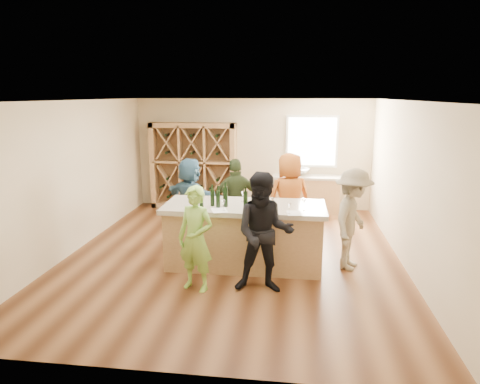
# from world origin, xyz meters

# --- Properties ---
(floor) EXTENTS (6.00, 7.00, 0.10)m
(floor) POSITION_xyz_m (0.00, 0.00, -0.05)
(floor) COLOR brown
(floor) RESTS_ON ground
(ceiling) EXTENTS (6.00, 7.00, 0.10)m
(ceiling) POSITION_xyz_m (0.00, 0.00, 2.85)
(ceiling) COLOR white
(ceiling) RESTS_ON ground
(wall_back) EXTENTS (6.00, 0.10, 2.80)m
(wall_back) POSITION_xyz_m (0.00, 3.55, 1.40)
(wall_back) COLOR beige
(wall_back) RESTS_ON ground
(wall_front) EXTENTS (6.00, 0.10, 2.80)m
(wall_front) POSITION_xyz_m (0.00, -3.55, 1.40)
(wall_front) COLOR beige
(wall_front) RESTS_ON ground
(wall_left) EXTENTS (0.10, 7.00, 2.80)m
(wall_left) POSITION_xyz_m (-3.05, 0.00, 1.40)
(wall_left) COLOR beige
(wall_left) RESTS_ON ground
(wall_right) EXTENTS (0.10, 7.00, 2.80)m
(wall_right) POSITION_xyz_m (3.05, 0.00, 1.40)
(wall_right) COLOR beige
(wall_right) RESTS_ON ground
(window_frame) EXTENTS (1.30, 0.06, 1.30)m
(window_frame) POSITION_xyz_m (1.50, 3.47, 1.75)
(window_frame) COLOR white
(window_frame) RESTS_ON wall_back
(window_pane) EXTENTS (1.18, 0.01, 1.18)m
(window_pane) POSITION_xyz_m (1.50, 3.44, 1.75)
(window_pane) COLOR white
(window_pane) RESTS_ON wall_back
(wine_rack) EXTENTS (2.20, 0.45, 2.20)m
(wine_rack) POSITION_xyz_m (-1.50, 3.27, 1.10)
(wine_rack) COLOR #AA8051
(wine_rack) RESTS_ON floor
(back_counter_base) EXTENTS (1.60, 0.58, 0.86)m
(back_counter_base) POSITION_xyz_m (1.40, 3.20, 0.43)
(back_counter_base) COLOR #AA8051
(back_counter_base) RESTS_ON floor
(back_counter_top) EXTENTS (1.70, 0.62, 0.06)m
(back_counter_top) POSITION_xyz_m (1.40, 3.20, 0.89)
(back_counter_top) COLOR #B6AB96
(back_counter_top) RESTS_ON back_counter_base
(sink) EXTENTS (0.54, 0.54, 0.19)m
(sink) POSITION_xyz_m (1.20, 3.20, 1.01)
(sink) COLOR silver
(sink) RESTS_ON back_counter_top
(faucet) EXTENTS (0.02, 0.02, 0.30)m
(faucet) POSITION_xyz_m (1.20, 3.38, 1.07)
(faucet) COLOR silver
(faucet) RESTS_ON back_counter_top
(tasting_counter_base) EXTENTS (2.60, 1.00, 1.00)m
(tasting_counter_base) POSITION_xyz_m (0.26, -0.44, 0.50)
(tasting_counter_base) COLOR #AA8051
(tasting_counter_base) RESTS_ON floor
(tasting_counter_top) EXTENTS (2.72, 1.12, 0.08)m
(tasting_counter_top) POSITION_xyz_m (0.26, -0.44, 1.04)
(tasting_counter_top) COLOR #B6AB96
(tasting_counter_top) RESTS_ON tasting_counter_base
(wine_bottle_a) EXTENTS (0.08, 0.08, 0.27)m
(wine_bottle_a) POSITION_xyz_m (-0.55, -0.61, 1.21)
(wine_bottle_a) COLOR black
(wine_bottle_a) RESTS_ON tasting_counter_top
(wine_bottle_b) EXTENTS (0.09, 0.09, 0.27)m
(wine_bottle_b) POSITION_xyz_m (-0.43, -0.68, 1.21)
(wine_bottle_b) COLOR black
(wine_bottle_b) RESTS_ON tasting_counter_top
(wine_bottle_c) EXTENTS (0.08, 0.08, 0.28)m
(wine_bottle_c) POSITION_xyz_m (-0.26, -0.58, 1.22)
(wine_bottle_c) COLOR black
(wine_bottle_c) RESTS_ON tasting_counter_top
(wine_bottle_d) EXTENTS (0.09, 0.09, 0.29)m
(wine_bottle_d) POSITION_xyz_m (-0.15, -0.68, 1.22)
(wine_bottle_d) COLOR black
(wine_bottle_d) RESTS_ON tasting_counter_top
(wine_bottle_e) EXTENTS (0.10, 0.10, 0.34)m
(wine_bottle_e) POSITION_xyz_m (-0.04, -0.60, 1.25)
(wine_bottle_e) COLOR black
(wine_bottle_e) RESTS_ON tasting_counter_top
(wine_glass_a) EXTENTS (0.07, 0.07, 0.17)m
(wine_glass_a) POSITION_xyz_m (-0.03, -0.86, 1.17)
(wine_glass_a) COLOR white
(wine_glass_a) RESTS_ON tasting_counter_top
(wine_glass_b) EXTENTS (0.10, 0.10, 0.20)m
(wine_glass_b) POSITION_xyz_m (0.43, -0.87, 1.18)
(wine_glass_b) COLOR white
(wine_glass_b) RESTS_ON tasting_counter_top
(wine_glass_c) EXTENTS (0.08, 0.08, 0.16)m
(wine_glass_c) POSITION_xyz_m (1.02, -0.93, 1.16)
(wine_glass_c) COLOR white
(wine_glass_c) RESTS_ON tasting_counter_top
(wine_glass_d) EXTENTS (0.09, 0.09, 0.18)m
(wine_glass_d) POSITION_xyz_m (0.73, -0.63, 1.17)
(wine_glass_d) COLOR white
(wine_glass_d) RESTS_ON tasting_counter_top
(wine_glass_e) EXTENTS (0.08, 0.08, 0.19)m
(wine_glass_e) POSITION_xyz_m (1.25, -0.65, 1.18)
(wine_glass_e) COLOR white
(wine_glass_e) RESTS_ON tasting_counter_top
(tasting_menu_a) EXTENTS (0.34, 0.39, 0.00)m
(tasting_menu_a) POSITION_xyz_m (-0.10, -0.85, 1.08)
(tasting_menu_a) COLOR white
(tasting_menu_a) RESTS_ON tasting_counter_top
(tasting_menu_b) EXTENTS (0.30, 0.36, 0.00)m
(tasting_menu_b) POSITION_xyz_m (0.55, -0.82, 1.08)
(tasting_menu_b) COLOR white
(tasting_menu_b) RESTS_ON tasting_counter_top
(tasting_menu_c) EXTENTS (0.25, 0.32, 0.00)m
(tasting_menu_c) POSITION_xyz_m (1.09, -0.87, 1.08)
(tasting_menu_c) COLOR white
(tasting_menu_c) RESTS_ON tasting_counter_top
(person_near_left) EXTENTS (0.69, 0.59, 1.60)m
(person_near_left) POSITION_xyz_m (-0.35, -1.47, 0.80)
(person_near_left) COLOR #8CC64C
(person_near_left) RESTS_ON floor
(person_near_right) EXTENTS (0.90, 0.52, 1.82)m
(person_near_right) POSITION_xyz_m (0.66, -1.41, 0.91)
(person_near_right) COLOR black
(person_near_right) RESTS_ON floor
(person_server) EXTENTS (0.89, 1.23, 1.72)m
(person_server) POSITION_xyz_m (2.07, -0.35, 0.86)
(person_server) COLOR gray
(person_server) RESTS_ON floor
(person_far_mid) EXTENTS (1.11, 0.83, 1.69)m
(person_far_mid) POSITION_xyz_m (-0.04, 0.73, 0.84)
(person_far_mid) COLOR #263319
(person_far_mid) RESTS_ON floor
(person_far_right) EXTENTS (1.03, 0.86, 1.81)m
(person_far_right) POSITION_xyz_m (1.00, 0.84, 0.90)
(person_far_right) COLOR #994C19
(person_far_right) RESTS_ON floor
(person_far_left) EXTENTS (1.61, 1.29, 1.67)m
(person_far_left) POSITION_xyz_m (-1.00, 0.85, 0.83)
(person_far_left) COLOR #335972
(person_far_left) RESTS_ON floor
(wine_bottle_f) EXTENTS (0.07, 0.07, 0.30)m
(wine_bottle_f) POSITION_xyz_m (0.31, -0.74, 1.23)
(wine_bottle_f) COLOR black
(wine_bottle_f) RESTS_ON tasting_counter_top
(wine_glass_f) EXTENTS (0.07, 0.07, 0.18)m
(wine_glass_f) POSITION_xyz_m (0.21, -0.24, 1.17)
(wine_glass_f) COLOR white
(wine_glass_f) RESTS_ON tasting_counter_top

